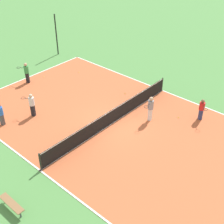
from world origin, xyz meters
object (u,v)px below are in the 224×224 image
bench (12,204)px  tennis_ball_midcourt (178,117)px  player_coach_red (202,108)px  player_baseline_gray (151,107)px  tennis_net (112,116)px  tennis_ball_right_alley (125,93)px  tennis_ball_far_baseline (44,77)px  tennis_ball_near_net (79,72)px  player_near_white (32,103)px  fence_post_back_right (56,35)px  player_near_blue (1,113)px  player_far_green (26,72)px

bench → tennis_ball_midcourt: (11.65, -1.78, -0.33)m
player_coach_red → player_baseline_gray: bearing=-92.1°
tennis_net → tennis_ball_midcourt: size_ratio=169.62×
player_baseline_gray → tennis_ball_right_alley: player_baseline_gray is taller
tennis_ball_far_baseline → tennis_ball_midcourt: same height
player_coach_red → tennis_ball_near_net: (-0.58, 11.06, -0.82)m
bench → player_near_white: size_ratio=0.94×
tennis_ball_near_net → player_baseline_gray: bearing=-101.4°
tennis_ball_midcourt → fence_post_back_right: (1.72, 14.36, 1.85)m
tennis_net → tennis_ball_right_alley: tennis_net is taller
player_near_blue → tennis_ball_far_baseline: (5.97, 3.40, -0.84)m
player_far_green → fence_post_back_right: 6.08m
player_near_white → tennis_ball_midcourt: 9.79m
tennis_net → fence_post_back_right: 12.62m
player_coach_red → tennis_net: bearing=-89.5°
tennis_net → player_near_white: player_near_white is taller
tennis_net → bench: 8.32m
tennis_ball_far_baseline → bench: bearing=-134.1°
player_baseline_gray → bench: bearing=-9.5°
player_baseline_gray → player_near_white: player_baseline_gray is taller
bench → tennis_ball_near_net: (11.91, 8.14, -0.33)m
tennis_ball_far_baseline → player_coach_red: bearing=-76.4°
tennis_net → player_coach_red: (4.24, -4.05, 0.29)m
player_far_green → tennis_ball_right_alley: bearing=168.3°
player_baseline_gray → player_near_white: 7.81m
bench → player_near_white: player_near_white is taller
tennis_ball_midcourt → tennis_net: bearing=139.6°
player_far_green → tennis_ball_midcourt: 12.29m
tennis_net → fence_post_back_right: bearing=65.9°
player_near_white → player_far_green: bearing=-55.3°
player_far_green → fence_post_back_right: size_ratio=0.44×
tennis_net → tennis_ball_right_alley: bearing=27.2°
player_far_green → tennis_ball_midcourt: size_ratio=24.72×
bench → player_far_green: bearing=-38.9°
bench → player_coach_red: player_coach_red is taller
tennis_net → player_near_blue: (-4.79, 5.20, 0.32)m
tennis_net → tennis_ball_right_alley: (3.49, 1.79, -0.52)m
player_near_blue → bench: bearing=144.8°
player_near_blue → player_far_green: player_far_green is taller
tennis_ball_far_baseline → player_near_white: bearing=-135.0°
bench → player_baseline_gray: (10.16, -0.49, 0.65)m
tennis_net → player_far_green: size_ratio=6.86×
player_near_white → tennis_net: bearing=-171.8°
player_near_white → tennis_ball_far_baseline: (4.02, 4.03, -0.92)m
bench → tennis_ball_midcourt: bearing=-98.7°
player_coach_red → player_near_white: size_ratio=0.90×
player_coach_red → player_far_green: bearing=-116.5°
player_baseline_gray → player_far_green: (-2.18, 10.41, -0.05)m
player_coach_red → tennis_ball_near_net: 11.11m
player_coach_red → tennis_ball_midcourt: bearing=-99.8°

